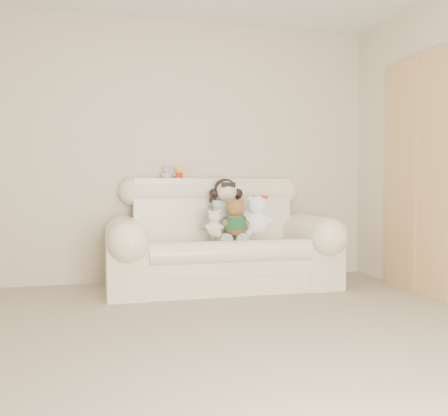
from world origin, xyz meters
TOP-DOWN VIEW (x-y plane):
  - floor at (0.00, 0.00)m, footprint 5.00×5.00m
  - wall_back at (0.00, 2.50)m, footprint 4.50×0.00m
  - sofa at (0.57, 2.00)m, footprint 2.10×0.95m
  - door_panel at (2.22, 1.40)m, footprint 0.06×0.90m
  - seated_child at (0.64, 2.08)m, footprint 0.38×0.46m
  - brown_teddy at (0.66, 1.84)m, footprint 0.27×0.22m
  - white_cat at (0.87, 1.86)m, footprint 0.31×0.25m
  - cream_teddy at (0.47, 1.86)m, footprint 0.20×0.17m
  - yellow_mini_bear at (0.23, 2.38)m, footprint 0.13×0.12m
  - grey_mini_plush at (0.11, 2.39)m, footprint 0.13×0.12m

SIDE VIEW (x-z plane):
  - floor at x=0.00m, z-range 0.00..0.00m
  - sofa at x=0.57m, z-range 0.00..1.03m
  - cream_teddy at x=0.47m, z-range 0.50..0.78m
  - brown_teddy at x=0.66m, z-range 0.50..0.90m
  - white_cat at x=0.87m, z-range 0.50..0.94m
  - seated_child at x=0.64m, z-range 0.42..1.03m
  - door_panel at x=2.22m, z-range 0.00..2.10m
  - grey_mini_plush at x=0.11m, z-range 1.01..1.18m
  - yellow_mini_bear at x=0.23m, z-range 1.01..1.18m
  - wall_back at x=0.00m, z-range -0.95..3.55m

